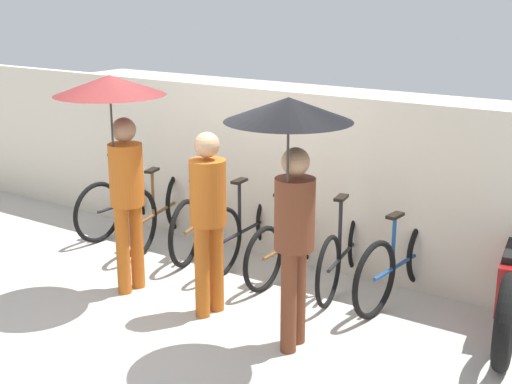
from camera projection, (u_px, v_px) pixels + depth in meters
ground_plane at (148, 314)px, 6.42m from camera, size 30.00×30.00×0.00m
back_wall at (264, 173)px, 7.69m from camera, size 12.55×0.12×1.82m
parked_bicycle_0 at (130, 201)px, 8.56m from camera, size 0.44×1.72×1.08m
parked_bicycle_1 at (161, 209)px, 8.16m from camera, size 0.57×1.73×1.05m
parked_bicycle_2 at (204, 218)px, 7.89m from camera, size 0.57×1.67×0.97m
parked_bicycle_3 at (249, 226)px, 7.60m from camera, size 0.44×1.78×1.07m
parked_bicycle_4 at (292, 242)px, 7.23m from camera, size 0.44×1.67×1.08m
parked_bicycle_5 at (345, 251)px, 6.95m from camera, size 0.49×1.67×1.05m
parked_bicycle_6 at (401, 262)px, 6.63m from camera, size 0.44×1.70×1.04m
pedestrian_leading at (116, 125)px, 6.43m from camera, size 1.00×1.00×2.09m
pedestrian_center at (208, 210)px, 6.18m from camera, size 0.32×0.32×1.66m
pedestrian_trailing at (291, 158)px, 5.33m from camera, size 0.96×0.96×2.07m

